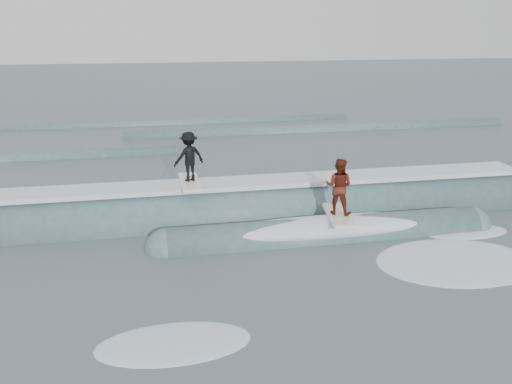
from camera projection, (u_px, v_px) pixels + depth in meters
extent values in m
plane|color=#3F505C|center=(284.00, 273.00, 13.82)|extent=(160.00, 160.00, 0.00)
cylinder|color=#3A6161|center=(249.00, 217.00, 17.83)|extent=(19.79, 2.09, 2.09)
cylinder|color=#3A6161|center=(327.00, 237.00, 16.13)|extent=(9.00, 1.19, 1.19)
sphere|color=#3A6161|center=(167.00, 250.00, 15.22)|extent=(1.19, 1.19, 1.19)
sphere|color=#3A6161|center=(470.00, 226.00, 17.03)|extent=(1.19, 1.19, 1.19)
cube|color=white|center=(249.00, 183.00, 17.51)|extent=(18.00, 1.30, 0.14)
ellipsoid|color=white|center=(327.00, 227.00, 16.04)|extent=(7.60, 1.30, 0.60)
cube|color=white|center=(190.00, 182.00, 17.11)|extent=(0.58, 2.01, 0.10)
imported|color=black|center=(189.00, 156.00, 16.89)|extent=(1.09, 0.86, 1.48)
cube|color=white|center=(338.00, 215.00, 16.00)|extent=(0.85, 2.06, 0.10)
imported|color=#561C10|center=(339.00, 186.00, 15.77)|extent=(0.97, 0.93, 1.58)
ellipsoid|color=white|center=(455.00, 262.00, 14.47)|extent=(4.24, 2.89, 0.10)
ellipsoid|color=white|center=(174.00, 343.00, 10.76)|extent=(2.95, 2.01, 0.10)
ellipsoid|color=white|center=(466.00, 232.00, 16.53)|extent=(2.29, 1.56, 0.10)
cylinder|color=#3A6161|center=(323.00, 131.00, 32.11)|extent=(22.00, 0.80, 0.80)
cylinder|color=#3A6161|center=(172.00, 124.00, 34.22)|extent=(22.00, 0.60, 0.60)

